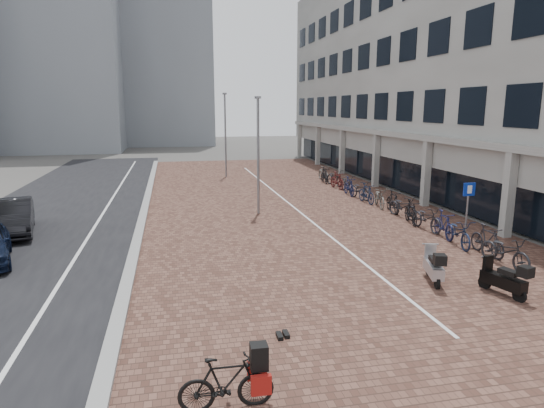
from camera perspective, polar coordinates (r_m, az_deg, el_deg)
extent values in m
plane|color=#474442|center=(12.94, 5.69, -10.94)|extent=(140.00, 140.00, 0.00)
cube|color=brown|center=(24.55, 1.62, 0.01)|extent=(14.50, 42.00, 0.04)
cube|color=black|center=(24.45, -24.30, -1.09)|extent=(8.00, 50.00, 0.03)
cube|color=gray|center=(23.90, -15.15, -0.57)|extent=(0.35, 42.00, 0.14)
cube|color=white|center=(24.09, -19.66, -0.87)|extent=(0.12, 44.00, 0.00)
cube|color=white|center=(24.59, 2.08, 0.09)|extent=(0.10, 30.00, 0.00)
cube|color=#A1A19C|center=(32.26, 20.15, 17.26)|extent=(8.00, 40.00, 13.00)
cube|color=black|center=(30.60, 13.83, 5.19)|extent=(0.15, 38.00, 3.20)
cube|color=#A1A19C|center=(30.38, 13.65, 8.47)|extent=(1.60, 38.00, 0.30)
cube|color=#A1A19C|center=(20.08, 26.71, 1.06)|extent=(0.35, 0.35, 3.40)
cube|color=#A1A19C|center=(24.97, 18.15, 3.56)|extent=(0.35, 0.35, 3.40)
cube|color=#A1A19C|center=(30.26, 12.46, 5.19)|extent=(0.35, 0.35, 3.40)
cube|color=#A1A19C|center=(35.78, 8.48, 6.29)|extent=(0.35, 0.35, 3.40)
cube|color=#A1A19C|center=(41.43, 5.56, 7.07)|extent=(0.35, 0.35, 3.40)
cube|color=#A1A19C|center=(47.16, 3.34, 7.65)|extent=(0.35, 0.35, 3.40)
cube|color=gray|center=(61.61, -25.15, 20.92)|extent=(14.00, 12.00, 32.00)
cube|color=gray|center=(66.84, -12.93, 18.26)|extent=(12.00, 10.00, 26.00)
imported|color=black|center=(21.33, -28.93, -1.39)|extent=(2.34, 4.37, 1.37)
imported|color=black|center=(8.35, -5.57, -20.82)|extent=(1.61, 0.49, 0.96)
cube|color=black|center=(8.12, -5.63, -18.24)|extent=(0.30, 0.28, 0.43)
cube|color=maroon|center=(8.31, -7.18, -20.65)|extent=(0.34, 0.10, 0.34)
cube|color=maroon|center=(8.34, -3.97, -20.42)|extent=(0.34, 0.10, 0.34)
cylinder|color=slate|center=(18.58, 22.47, -1.39)|extent=(0.07, 0.07, 2.11)
cube|color=#0C2AA4|center=(18.37, 22.77, 1.65)|extent=(0.48, 0.07, 0.48)
cylinder|color=slate|center=(21.86, -1.68, 5.69)|extent=(0.12, 0.12, 5.39)
cylinder|color=slate|center=(33.96, -5.66, 8.18)|extent=(0.12, 0.12, 5.89)
imported|color=black|center=(16.61, 26.40, -5.11)|extent=(0.92, 2.04, 1.04)
imported|color=black|center=(17.60, 24.61, -4.03)|extent=(0.51, 1.75, 1.05)
imported|color=#141E38|center=(18.30, 21.59, -3.23)|extent=(0.97, 2.05, 1.04)
imported|color=#16183D|center=(19.30, 20.04, -2.35)|extent=(0.77, 1.80, 1.05)
imported|color=#232328|center=(20.23, 18.21, -1.63)|extent=(0.81, 2.01, 1.04)
imported|color=black|center=(21.16, 16.47, -0.93)|extent=(0.85, 1.81, 1.05)
imported|color=black|center=(22.25, 15.55, -0.30)|extent=(1.02, 2.06, 1.04)
imported|color=black|center=(23.29, 14.44, 0.30)|extent=(0.69, 1.79, 1.05)
imported|color=#56544F|center=(24.24, 12.90, 0.79)|extent=(1.10, 2.07, 1.04)
imported|color=#121C32|center=(25.18, 11.35, 1.27)|extent=(0.59, 1.77, 1.05)
imported|color=black|center=(26.27, 10.63, 1.71)|extent=(0.97, 2.05, 1.04)
imported|color=#141939|center=(27.24, 9.30, 2.12)|extent=(0.59, 1.77, 1.05)
imported|color=#222328|center=(28.42, 9.09, 2.51)|extent=(0.73, 1.99, 1.04)
imported|color=#471313|center=(29.41, 7.88, 2.86)|extent=(0.68, 1.79, 1.05)
imported|color=black|center=(30.56, 7.58, 3.18)|extent=(0.93, 2.04, 1.04)
imported|color=black|center=(31.54, 6.37, 3.49)|extent=(0.64, 1.78, 1.05)
imported|color=#5D5B55|center=(32.72, 6.25, 3.77)|extent=(0.70, 1.98, 1.04)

